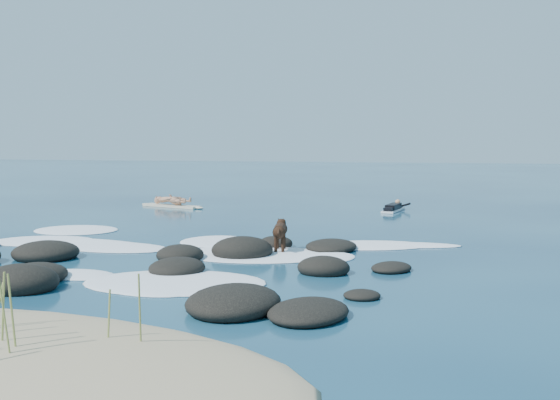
% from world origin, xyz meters
% --- Properties ---
extents(ground, '(160.00, 160.00, 0.00)m').
position_xyz_m(ground, '(0.00, 0.00, 0.00)').
color(ground, '#0A2642').
rests_on(ground, ground).
extents(reef_rocks, '(11.67, 7.56, 0.62)m').
position_xyz_m(reef_rocks, '(-0.86, -2.43, 0.12)').
color(reef_rocks, black).
rests_on(reef_rocks, ground).
extents(breaking_foam, '(12.43, 8.10, 0.12)m').
position_xyz_m(breaking_foam, '(-0.76, -0.30, 0.01)').
color(breaking_foam, white).
rests_on(breaking_foam, ground).
extents(standing_surfer_rig, '(3.24, 1.25, 1.87)m').
position_xyz_m(standing_surfer_rig, '(-5.96, 9.31, 0.74)').
color(standing_surfer_rig, beige).
rests_on(standing_surfer_rig, ground).
extents(paddling_surfer_rig, '(1.01, 2.27, 0.39)m').
position_xyz_m(paddling_surfer_rig, '(2.92, 10.40, 0.13)').
color(paddling_surfer_rig, white).
rests_on(paddling_surfer_rig, ground).
extents(dog, '(0.49, 1.23, 0.79)m').
position_xyz_m(dog, '(1.49, 0.22, 0.52)').
color(dog, black).
rests_on(dog, ground).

